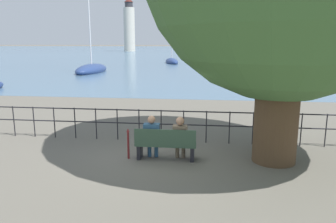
# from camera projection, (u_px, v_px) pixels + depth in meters

# --- Properties ---
(ground_plane) EXTENTS (1000.00, 1000.00, 0.00)m
(ground_plane) POSITION_uv_depth(u_px,v_px,m) (166.00, 159.00, 9.13)
(ground_plane) COLOR #605B51
(harbor_water) EXTENTS (600.00, 300.00, 0.01)m
(harbor_water) POSITION_uv_depth(u_px,v_px,m) (206.00, 49.00, 164.45)
(harbor_water) COLOR slate
(harbor_water) RESTS_ON ground_plane
(park_bench) EXTENTS (1.67, 0.45, 0.90)m
(park_bench) POSITION_uv_depth(u_px,v_px,m) (166.00, 145.00, 8.98)
(park_bench) COLOR #334C38
(park_bench) RESTS_ON ground_plane
(seated_person_left) EXTENTS (0.43, 0.35, 1.23)m
(seated_person_left) POSITION_uv_depth(u_px,v_px,m) (152.00, 135.00, 9.05)
(seated_person_left) COLOR navy
(seated_person_left) RESTS_ON ground_plane
(seated_person_right) EXTENTS (0.39, 0.35, 1.22)m
(seated_person_right) POSITION_uv_depth(u_px,v_px,m) (180.00, 136.00, 8.96)
(seated_person_right) COLOR brown
(seated_person_right) RESTS_ON ground_plane
(promenade_railing) EXTENTS (13.97, 0.04, 1.05)m
(promenade_railing) POSITION_uv_depth(u_px,v_px,m) (172.00, 121.00, 10.61)
(promenade_railing) COLOR black
(promenade_railing) RESTS_ON ground_plane
(closed_umbrella) EXTENTS (0.09, 0.09, 0.87)m
(closed_umbrella) POSITION_uv_depth(u_px,v_px,m) (128.00, 142.00, 9.07)
(closed_umbrella) COLOR maroon
(closed_umbrella) RESTS_ON ground_plane
(sailboat_2) EXTENTS (3.34, 6.22, 9.54)m
(sailboat_2) POSITION_uv_depth(u_px,v_px,m) (172.00, 61.00, 51.59)
(sailboat_2) COLOR navy
(sailboat_2) RESTS_ON ground_plane
(sailboat_3) EXTENTS (2.40, 7.34, 10.24)m
(sailboat_3) POSITION_uv_depth(u_px,v_px,m) (92.00, 70.00, 35.85)
(sailboat_3) COLOR navy
(sailboat_3) RESTS_ON ground_plane
(harbor_lighthouse) EXTENTS (4.21, 4.21, 19.69)m
(harbor_lighthouse) POSITION_uv_depth(u_px,v_px,m) (129.00, 27.00, 124.17)
(harbor_lighthouse) COLOR beige
(harbor_lighthouse) RESTS_ON ground_plane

